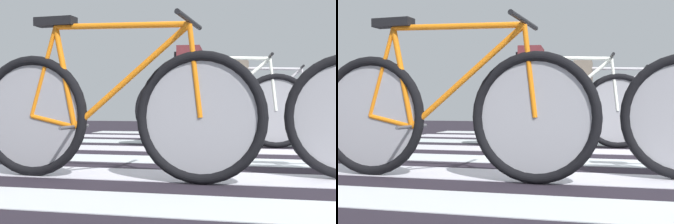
{
  "view_description": "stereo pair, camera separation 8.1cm",
  "coord_description": "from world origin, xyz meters",
  "views": [
    {
      "loc": [
        -0.09,
        -3.42,
        0.46
      ],
      "look_at": [
        -0.77,
        -0.37,
        0.39
      ],
      "focal_mm": 49.83,
      "sensor_mm": 36.0,
      "label": 1
    },
    {
      "loc": [
        -0.01,
        -3.42,
        0.46
      ],
      "look_at": [
        -0.77,
        -0.37,
        0.39
      ],
      "focal_mm": 49.83,
      "sensor_mm": 36.0,
      "label": 2
    }
  ],
  "objects": [
    {
      "name": "bicycle_4_of_4",
      "position": [
        -0.19,
        2.64,
        0.41
      ],
      "size": [
        1.74,
        0.52,
        0.93
      ],
      "rotation": [
        0.0,
        0.0,
        0.02
      ],
      "color": "black",
      "rests_on": "ground"
    },
    {
      "name": "crosswalk_markings",
      "position": [
        0.01,
        0.02,
        0.02
      ],
      "size": [
        5.4,
        6.53,
        0.0
      ],
      "color": "silver",
      "rests_on": "ground"
    },
    {
      "name": "ground",
      "position": [
        0.0,
        0.0,
        0.01
      ],
      "size": [
        18.0,
        14.0,
        0.02
      ],
      "color": "black"
    },
    {
      "name": "bicycle_1_of_4",
      "position": [
        -0.98,
        -0.93,
        0.41
      ],
      "size": [
        1.74,
        0.52,
        0.93
      ],
      "rotation": [
        0.0,
        0.0,
        -0.06
      ],
      "color": "black",
      "rests_on": "ground"
    },
    {
      "name": "cyclist_3_of_4",
      "position": [
        -0.87,
        1.09,
        0.65
      ],
      "size": [
        0.34,
        0.43,
        0.98
      ],
      "rotation": [
        0.0,
        0.0,
        0.09
      ],
      "color": "beige",
      "rests_on": "ground"
    },
    {
      "name": "cyclist_4_of_4",
      "position": [
        -0.5,
        2.64,
        0.65
      ],
      "size": [
        0.32,
        0.42,
        0.97
      ],
      "rotation": [
        0.0,
        0.0,
        0.02
      ],
      "color": "tan",
      "rests_on": "ground"
    },
    {
      "name": "bicycle_3_of_4",
      "position": [
        -0.57,
        1.11,
        0.41
      ],
      "size": [
        1.73,
        0.52,
        0.93
      ],
      "rotation": [
        0.0,
        0.0,
        0.09
      ],
      "color": "black",
      "rests_on": "ground"
    }
  ]
}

